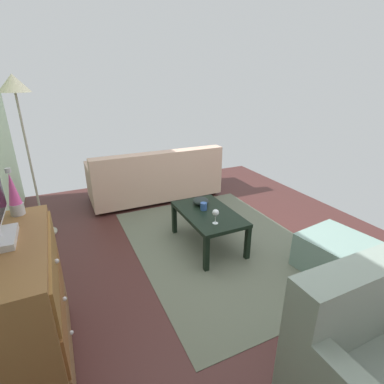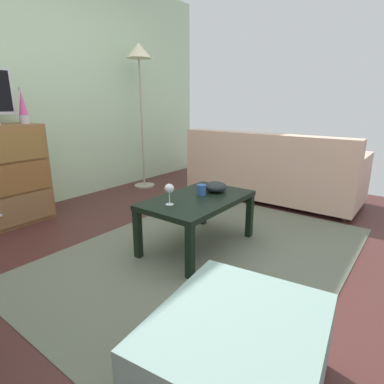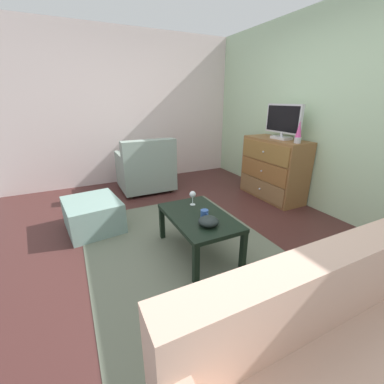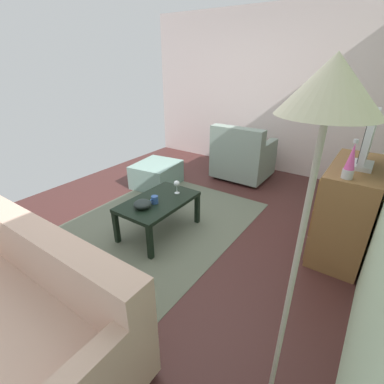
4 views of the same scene
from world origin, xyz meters
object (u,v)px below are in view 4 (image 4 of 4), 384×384
(ottoman, at_px, (157,174))
(tv, at_px, (368,139))
(wine_glass, at_px, (176,184))
(mug, at_px, (155,200))
(dresser, at_px, (346,209))
(armchair, at_px, (242,158))
(couch_large, at_px, (12,305))
(standing_lamp, at_px, (321,141))
(coffee_table, at_px, (158,204))
(bowl_decorative, at_px, (143,204))
(lava_lamp, at_px, (351,162))

(ottoman, bearing_deg, tv, 85.54)
(wine_glass, relative_size, mug, 1.38)
(dresser, xyz_separation_m, mug, (0.93, -1.75, -0.01))
(tv, relative_size, armchair, 0.71)
(dresser, xyz_separation_m, couch_large, (2.47, -1.68, -0.15))
(couch_large, bearing_deg, tv, 144.73)
(armchair, bearing_deg, standing_lamp, 27.94)
(coffee_table, bearing_deg, mug, 14.66)
(bowl_decorative, relative_size, standing_lamp, 0.10)
(lava_lamp, relative_size, armchair, 0.36)
(tv, xyz_separation_m, lava_lamp, (0.36, -0.07, -0.11))
(armchair, distance_m, ottoman, 1.44)
(lava_lamp, relative_size, ottoman, 0.47)
(bowl_decorative, xyz_separation_m, armchair, (-2.27, 0.07, -0.09))
(coffee_table, bearing_deg, wine_glass, 166.88)
(dresser, distance_m, tv, 0.73)
(dresser, height_order, ottoman, dresser)
(mug, height_order, standing_lamp, standing_lamp)
(tv, xyz_separation_m, coffee_table, (0.80, -1.79, -0.84))
(bowl_decorative, bearing_deg, armchair, 178.13)
(coffee_table, height_order, standing_lamp, standing_lamp)
(ottoman, bearing_deg, mug, 40.89)
(mug, distance_m, ottoman, 1.47)
(wine_glass, distance_m, couch_large, 1.89)
(ottoman, bearing_deg, standing_lamp, 51.55)
(lava_lamp, distance_m, ottoman, 2.85)
(mug, xyz_separation_m, bowl_decorative, (0.15, -0.04, -0.00))
(lava_lamp, xyz_separation_m, bowl_decorative, (0.66, -1.74, -0.63))
(mug, bearing_deg, lava_lamp, 106.78)
(bowl_decorative, bearing_deg, standing_lamp, 63.59)
(tv, distance_m, armchair, 2.29)
(mug, height_order, ottoman, mug)
(dresser, relative_size, lava_lamp, 3.15)
(wine_glass, bearing_deg, lava_lamp, 95.93)
(mug, bearing_deg, standing_lamp, 59.31)
(lava_lamp, bearing_deg, couch_large, -38.66)
(standing_lamp, bearing_deg, wine_glass, -129.12)
(mug, xyz_separation_m, armchair, (-2.13, 0.04, -0.09))
(armchair, bearing_deg, tv, 54.25)
(coffee_table, bearing_deg, tv, 114.02)
(tv, height_order, standing_lamp, standing_lamp)
(dresser, relative_size, couch_large, 0.52)
(tv, height_order, armchair, tv)
(lava_lamp, xyz_separation_m, wine_glass, (0.17, -1.66, -0.55))
(mug, bearing_deg, couch_large, 2.34)
(armchair, bearing_deg, dresser, 55.08)
(wine_glass, bearing_deg, mug, -6.67)
(couch_large, bearing_deg, coffee_table, -177.03)
(tv, distance_m, mug, 2.11)
(dresser, xyz_separation_m, bowl_decorative, (1.08, -1.78, -0.01))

